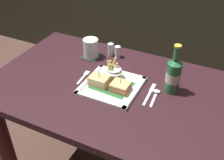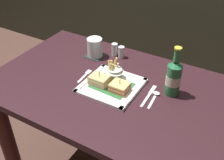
% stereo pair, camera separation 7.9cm
% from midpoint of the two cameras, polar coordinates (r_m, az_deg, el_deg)
% --- Properties ---
extents(dining_table, '(1.25, 0.77, 0.76)m').
position_cam_midpoint_polar(dining_table, '(1.47, 1.68, -6.48)').
color(dining_table, black).
rests_on(dining_table, ground_plane).
extents(square_plate, '(0.27, 0.27, 0.02)m').
position_cam_midpoint_polar(square_plate, '(1.35, 1.55, -1.26)').
color(square_plate, white).
rests_on(square_plate, dining_table).
extents(sandwich_half_left, '(0.09, 0.07, 0.08)m').
position_cam_midpoint_polar(sandwich_half_left, '(1.35, -0.96, -0.05)').
color(sandwich_half_left, tan).
rests_on(sandwich_half_left, square_plate).
extents(sandwich_half_right, '(0.09, 0.08, 0.07)m').
position_cam_midpoint_polar(sandwich_half_right, '(1.30, 3.36, -1.55)').
color(sandwich_half_right, tan).
rests_on(sandwich_half_right, square_plate).
extents(fries_cup, '(0.09, 0.09, 0.11)m').
position_cam_midpoint_polar(fries_cup, '(1.38, 2.20, 1.74)').
color(fries_cup, silver).
rests_on(fries_cup, square_plate).
extents(beer_bottle, '(0.07, 0.07, 0.25)m').
position_cam_midpoint_polar(beer_bottle, '(1.30, 14.40, 0.57)').
color(beer_bottle, '#296A3B').
rests_on(beer_bottle, dining_table).
extents(drink_coaster, '(0.10, 0.10, 0.00)m').
position_cam_midpoint_polar(drink_coaster, '(1.61, -2.12, 5.05)').
color(drink_coaster, '#212926').
rests_on(drink_coaster, dining_table).
extents(water_glass, '(0.09, 0.09, 0.11)m').
position_cam_midpoint_polar(water_glass, '(1.58, -2.16, 6.54)').
color(water_glass, silver).
rests_on(water_glass, dining_table).
extents(fork, '(0.03, 0.13, 0.00)m').
position_cam_midpoint_polar(fork, '(1.44, -4.02, 0.96)').
color(fork, silver).
rests_on(fork, dining_table).
extents(knife, '(0.02, 0.18, 0.00)m').
position_cam_midpoint_polar(knife, '(1.32, 9.43, -3.10)').
color(knife, silver).
rests_on(knife, dining_table).
extents(spoon, '(0.04, 0.13, 0.01)m').
position_cam_midpoint_polar(spoon, '(1.32, 10.69, -3.24)').
color(spoon, silver).
rests_on(spoon, dining_table).
extents(salt_shaker, '(0.04, 0.04, 0.07)m').
position_cam_midpoint_polar(salt_shaker, '(1.60, 1.95, 6.18)').
color(salt_shaker, silver).
rests_on(salt_shaker, dining_table).
extents(pepper_shaker, '(0.03, 0.03, 0.07)m').
position_cam_midpoint_polar(pepper_shaker, '(1.58, 3.37, 5.68)').
color(pepper_shaker, silver).
rests_on(pepper_shaker, dining_table).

